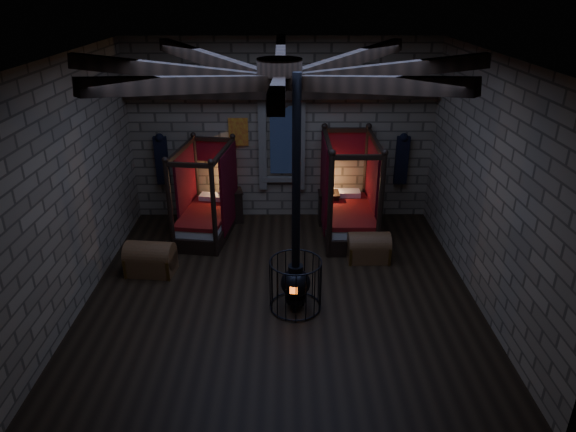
{
  "coord_description": "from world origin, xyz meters",
  "views": [
    {
      "loc": [
        0.1,
        -8.08,
        5.21
      ],
      "look_at": [
        0.13,
        0.6,
        1.27
      ],
      "focal_mm": 32.0,
      "sensor_mm": 36.0,
      "label": 1
    }
  ],
  "objects_px": {
    "bed_left": "(207,213)",
    "bed_right": "(348,211)",
    "trunk_left": "(150,259)",
    "stove": "(296,279)",
    "trunk_right": "(368,248)"
  },
  "relations": [
    {
      "from": "bed_left",
      "to": "trunk_left",
      "type": "bearing_deg",
      "value": -109.0
    },
    {
      "from": "bed_left",
      "to": "trunk_left",
      "type": "height_order",
      "value": "bed_left"
    },
    {
      "from": "trunk_left",
      "to": "trunk_right",
      "type": "bearing_deg",
      "value": 12.52
    },
    {
      "from": "bed_right",
      "to": "trunk_right",
      "type": "relative_size",
      "value": 2.58
    },
    {
      "from": "trunk_left",
      "to": "bed_left",
      "type": "bearing_deg",
      "value": 69.11
    },
    {
      "from": "bed_left",
      "to": "bed_right",
      "type": "bearing_deg",
      "value": 7.78
    },
    {
      "from": "bed_right",
      "to": "trunk_left",
      "type": "height_order",
      "value": "bed_right"
    },
    {
      "from": "bed_right",
      "to": "stove",
      "type": "xyz_separation_m",
      "value": [
        -1.23,
        -2.95,
        0.04
      ]
    },
    {
      "from": "bed_left",
      "to": "stove",
      "type": "xyz_separation_m",
      "value": [
        1.94,
        -2.95,
        0.08
      ]
    },
    {
      "from": "trunk_left",
      "to": "stove",
      "type": "distance_m",
      "value": 3.08
    },
    {
      "from": "bed_left",
      "to": "bed_right",
      "type": "relative_size",
      "value": 0.93
    },
    {
      "from": "bed_right",
      "to": "trunk_left",
      "type": "bearing_deg",
      "value": -157.03
    },
    {
      "from": "bed_left",
      "to": "trunk_right",
      "type": "height_order",
      "value": "bed_left"
    },
    {
      "from": "bed_left",
      "to": "trunk_right",
      "type": "xyz_separation_m",
      "value": [
        3.47,
        -1.23,
        -0.22
      ]
    },
    {
      "from": "stove",
      "to": "trunk_right",
      "type": "bearing_deg",
      "value": 57.32
    }
  ]
}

